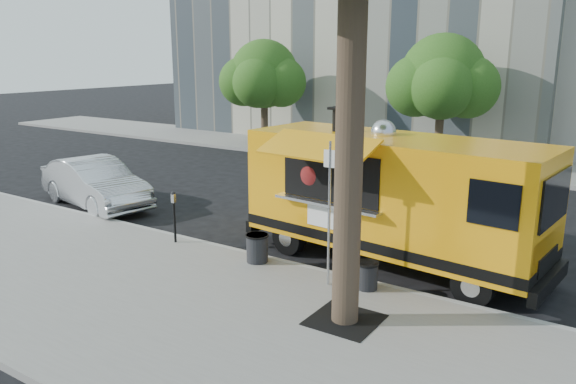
# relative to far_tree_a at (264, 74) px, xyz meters

# --- Properties ---
(ground) EXTENTS (120.00, 120.00, 0.00)m
(ground) POSITION_rel_far_tree_a_xyz_m (10.00, -12.30, -3.78)
(ground) COLOR black
(ground) RESTS_ON ground
(sidewalk) EXTENTS (60.00, 6.00, 0.15)m
(sidewalk) POSITION_rel_far_tree_a_xyz_m (10.00, -16.30, -3.70)
(sidewalk) COLOR gray
(sidewalk) RESTS_ON ground
(curb) EXTENTS (60.00, 0.14, 0.16)m
(curb) POSITION_rel_far_tree_a_xyz_m (10.00, -13.23, -3.70)
(curb) COLOR #999993
(curb) RESTS_ON ground
(far_sidewalk) EXTENTS (60.00, 5.00, 0.15)m
(far_sidewalk) POSITION_rel_far_tree_a_xyz_m (10.00, 1.20, -3.70)
(far_sidewalk) COLOR gray
(far_sidewalk) RESTS_ON ground
(tree_well) EXTENTS (1.20, 1.20, 0.02)m
(tree_well) POSITION_rel_far_tree_a_xyz_m (12.60, -15.10, -3.62)
(tree_well) COLOR black
(tree_well) RESTS_ON sidewalk
(far_tree_a) EXTENTS (3.42, 3.42, 5.36)m
(far_tree_a) POSITION_rel_far_tree_a_xyz_m (0.00, 0.00, 0.00)
(far_tree_a) COLOR #33261C
(far_tree_a) RESTS_ON far_sidewalk
(far_tree_b) EXTENTS (3.60, 3.60, 5.50)m
(far_tree_b) POSITION_rel_far_tree_a_xyz_m (9.00, 0.40, 0.06)
(far_tree_b) COLOR #33261C
(far_tree_b) RESTS_ON far_sidewalk
(sign_post) EXTENTS (0.28, 0.06, 3.00)m
(sign_post) POSITION_rel_far_tree_a_xyz_m (11.55, -13.85, -1.93)
(sign_post) COLOR silver
(sign_post) RESTS_ON sidewalk
(parking_meter) EXTENTS (0.11, 0.11, 1.33)m
(parking_meter) POSITION_rel_far_tree_a_xyz_m (7.00, -13.65, -2.79)
(parking_meter) COLOR black
(parking_meter) RESTS_ON sidewalk
(food_truck) EXTENTS (7.36, 3.68, 3.55)m
(food_truck) POSITION_rel_far_tree_a_xyz_m (11.96, -11.73, -2.11)
(food_truck) COLOR #FFA40D
(food_truck) RESTS_ON ground
(sedan) EXTENTS (4.90, 2.55, 1.54)m
(sedan) POSITION_rel_far_tree_a_xyz_m (2.04, -12.16, -3.01)
(sedan) COLOR silver
(sedan) RESTS_ON ground
(trash_bin_left) EXTENTS (0.54, 0.54, 0.65)m
(trash_bin_left) POSITION_rel_far_tree_a_xyz_m (9.54, -13.60, -3.28)
(trash_bin_left) COLOR black
(trash_bin_left) RESTS_ON sidewalk
(trash_bin_right) EXTENTS (0.47, 0.47, 0.56)m
(trash_bin_right) POSITION_rel_far_tree_a_xyz_m (12.32, -13.60, -3.33)
(trash_bin_right) COLOR black
(trash_bin_right) RESTS_ON sidewalk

